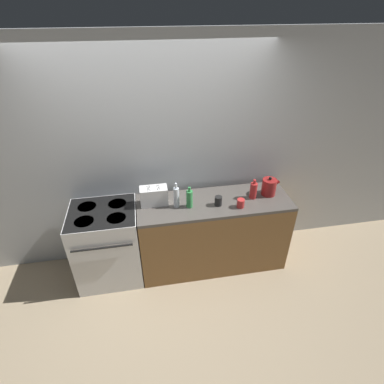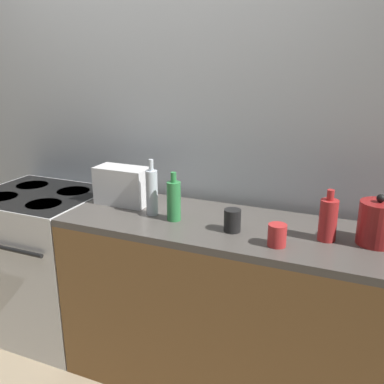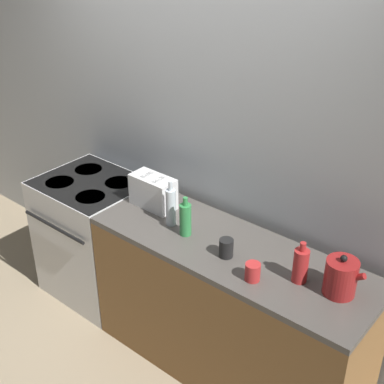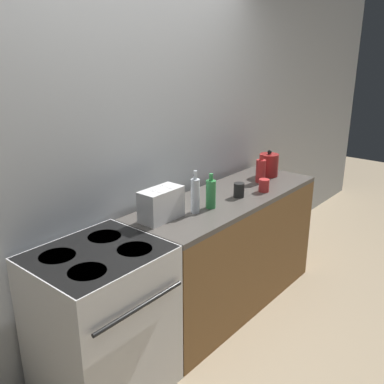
{
  "view_description": "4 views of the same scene",
  "coord_description": "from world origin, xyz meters",
  "px_view_note": "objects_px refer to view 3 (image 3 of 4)",
  "views": [
    {
      "loc": [
        -0.11,
        -2.34,
        2.82
      ],
      "look_at": [
        0.36,
        0.31,
        1.06
      ],
      "focal_mm": 28.0,
      "sensor_mm": 36.0,
      "label": 1
    },
    {
      "loc": [
        1.18,
        -1.56,
        1.7
      ],
      "look_at": [
        0.36,
        0.39,
        1.03
      ],
      "focal_mm": 40.0,
      "sensor_mm": 36.0,
      "label": 2
    },
    {
      "loc": [
        2.02,
        -1.74,
        2.65
      ],
      "look_at": [
        0.29,
        0.34,
        1.15
      ],
      "focal_mm": 50.0,
      "sensor_mm": 36.0,
      "label": 3
    },
    {
      "loc": [
        -1.89,
        -1.43,
        1.99
      ],
      "look_at": [
        0.19,
        0.3,
        1.06
      ],
      "focal_mm": 40.0,
      "sensor_mm": 36.0,
      "label": 4
    }
  ],
  "objects_px": {
    "bottle_red": "(301,265)",
    "bottle_clear": "(171,207)",
    "cup_red": "(253,272)",
    "kettle": "(341,277)",
    "bottle_green": "(185,219)",
    "stove": "(95,236)",
    "toaster": "(153,192)",
    "cup_black": "(226,248)"
  },
  "relations": [
    {
      "from": "bottle_red",
      "to": "bottle_clear",
      "type": "bearing_deg",
      "value": -178.85
    },
    {
      "from": "bottle_red",
      "to": "cup_red",
      "type": "bearing_deg",
      "value": -142.31
    },
    {
      "from": "kettle",
      "to": "bottle_green",
      "type": "height_order",
      "value": "bottle_green"
    },
    {
      "from": "bottle_clear",
      "to": "bottle_red",
      "type": "bearing_deg",
      "value": 1.15
    },
    {
      "from": "bottle_green",
      "to": "stove",
      "type": "bearing_deg",
      "value": 175.85
    },
    {
      "from": "bottle_green",
      "to": "cup_red",
      "type": "distance_m",
      "value": 0.55
    },
    {
      "from": "bottle_red",
      "to": "cup_red",
      "type": "relative_size",
      "value": 2.39
    },
    {
      "from": "bottle_clear",
      "to": "toaster",
      "type": "bearing_deg",
      "value": 158.53
    },
    {
      "from": "bottle_clear",
      "to": "cup_black",
      "type": "height_order",
      "value": "bottle_clear"
    },
    {
      "from": "stove",
      "to": "toaster",
      "type": "relative_size",
      "value": 3.15
    },
    {
      "from": "toaster",
      "to": "cup_black",
      "type": "xyz_separation_m",
      "value": [
        0.68,
        -0.14,
        -0.05
      ]
    },
    {
      "from": "stove",
      "to": "bottle_red",
      "type": "bearing_deg",
      "value": -0.79
    },
    {
      "from": "bottle_red",
      "to": "cup_black",
      "type": "xyz_separation_m",
      "value": [
        -0.42,
        -0.07,
        -0.04
      ]
    },
    {
      "from": "kettle",
      "to": "bottle_clear",
      "type": "height_order",
      "value": "bottle_clear"
    },
    {
      "from": "bottle_red",
      "to": "bottle_green",
      "type": "bearing_deg",
      "value": -176.5
    },
    {
      "from": "bottle_green",
      "to": "bottle_clear",
      "type": "relative_size",
      "value": 0.84
    },
    {
      "from": "kettle",
      "to": "bottle_clear",
      "type": "xyz_separation_m",
      "value": [
        -1.06,
        -0.06,
        0.02
      ]
    },
    {
      "from": "bottle_red",
      "to": "cup_red",
      "type": "xyz_separation_m",
      "value": [
        -0.19,
        -0.15,
        -0.05
      ]
    },
    {
      "from": "kettle",
      "to": "toaster",
      "type": "xyz_separation_m",
      "value": [
        -1.3,
        0.03,
        0.01
      ]
    },
    {
      "from": "kettle",
      "to": "bottle_clear",
      "type": "distance_m",
      "value": 1.07
    },
    {
      "from": "stove",
      "to": "bottle_red",
      "type": "height_order",
      "value": "bottle_red"
    },
    {
      "from": "stove",
      "to": "bottle_red",
      "type": "xyz_separation_m",
      "value": [
        1.66,
        -0.02,
        0.55
      ]
    },
    {
      "from": "cup_black",
      "to": "cup_red",
      "type": "relative_size",
      "value": 1.09
    },
    {
      "from": "bottle_clear",
      "to": "stove",
      "type": "bearing_deg",
      "value": 177.1
    },
    {
      "from": "stove",
      "to": "bottle_green",
      "type": "relative_size",
      "value": 3.74
    },
    {
      "from": "bottle_red",
      "to": "cup_red",
      "type": "distance_m",
      "value": 0.24
    },
    {
      "from": "bottle_red",
      "to": "cup_black",
      "type": "bearing_deg",
      "value": -170.64
    },
    {
      "from": "kettle",
      "to": "cup_black",
      "type": "relative_size",
      "value": 2.13
    },
    {
      "from": "toaster",
      "to": "bottle_green",
      "type": "bearing_deg",
      "value": -17.83
    },
    {
      "from": "bottle_green",
      "to": "bottle_clear",
      "type": "distance_m",
      "value": 0.14
    },
    {
      "from": "stove",
      "to": "cup_black",
      "type": "height_order",
      "value": "cup_black"
    },
    {
      "from": "bottle_green",
      "to": "bottle_clear",
      "type": "height_order",
      "value": "bottle_clear"
    },
    {
      "from": "kettle",
      "to": "bottle_red",
      "type": "xyz_separation_m",
      "value": [
        -0.2,
        -0.04,
        0.0
      ]
    },
    {
      "from": "cup_red",
      "to": "cup_black",
      "type": "bearing_deg",
      "value": 161.0
    },
    {
      "from": "cup_black",
      "to": "toaster",
      "type": "bearing_deg",
      "value": 168.17
    },
    {
      "from": "bottle_red",
      "to": "bottle_clear",
      "type": "distance_m",
      "value": 0.86
    },
    {
      "from": "stove",
      "to": "bottle_clear",
      "type": "distance_m",
      "value": 0.98
    },
    {
      "from": "bottle_clear",
      "to": "cup_black",
      "type": "distance_m",
      "value": 0.46
    },
    {
      "from": "toaster",
      "to": "bottle_red",
      "type": "height_order",
      "value": "bottle_red"
    },
    {
      "from": "kettle",
      "to": "cup_red",
      "type": "distance_m",
      "value": 0.44
    },
    {
      "from": "stove",
      "to": "toaster",
      "type": "height_order",
      "value": "toaster"
    },
    {
      "from": "bottle_green",
      "to": "cup_black",
      "type": "bearing_deg",
      "value": -4.41
    }
  ]
}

